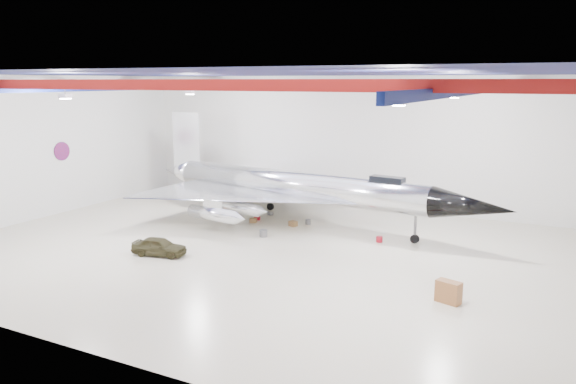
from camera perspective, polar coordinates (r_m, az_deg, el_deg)
The scene contains 16 objects.
floor at distance 35.71m, azimuth -2.29°, elevation -6.01°, with size 40.00×40.00×0.00m, color beige.
wall_back at distance 48.00m, azimuth 6.52°, elevation 5.10°, with size 40.00×40.00×0.00m, color silver.
wall_left at distance 47.56m, azimuth -23.89°, elevation 4.15°, with size 30.00×30.00×0.00m, color silver.
ceiling at distance 34.10m, azimuth -2.44°, elevation 11.93°, with size 40.00×40.00×0.00m, color #0A0F38.
ceiling_structure at distance 34.10m, azimuth -2.43°, elevation 10.80°, with size 39.50×29.50×1.08m.
wall_roundel at distance 48.84m, azimuth -21.99°, elevation 3.87°, with size 1.50×1.50×0.10m, color #B21414.
jet_aircraft at distance 41.83m, azimuth 0.71°, elevation 0.27°, with size 29.32×18.51×8.00m.
jeep at distance 35.54m, azimuth -12.96°, elevation -5.41°, with size 1.36×3.37×1.15m, color #37321B.
desk at distance 28.65m, azimuth 15.99°, elevation -9.73°, with size 1.19×0.60×1.09m, color brown.
crate_ply at distance 42.67m, azimuth -3.56°, elevation -2.90°, with size 0.50×0.40×0.35m, color olive.
toolbox_red at distance 43.53m, azimuth -3.15°, elevation -2.62°, with size 0.46×0.37×0.32m, color maroon.
engine_drum at distance 38.82m, azimuth -2.51°, elevation -4.21°, with size 0.55×0.55×0.49m, color #59595B.
crate_small at distance 45.01m, azimuth -1.81°, elevation -2.19°, with size 0.37×0.30×0.26m, color #59595B.
tool_chest at distance 38.03m, azimuth 9.27°, elevation -4.76°, with size 0.43×0.43×0.39m, color maroon.
oil_barrel at distance 41.57m, azimuth 0.52°, elevation -3.23°, with size 0.56×0.44×0.39m, color olive.
spares_box at distance 42.12m, azimuth 2.05°, elevation -3.05°, with size 0.42×0.42×0.37m, color #59595B.
Camera 1 is at (16.83, -29.66, 10.59)m, focal length 35.00 mm.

